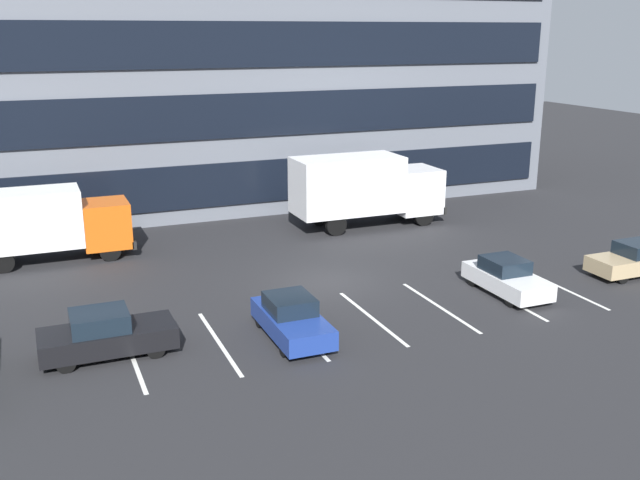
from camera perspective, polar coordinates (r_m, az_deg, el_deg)
ground_plane at (r=29.60m, az=0.48°, el=-3.28°), size 120.00×120.00×0.00m
office_building at (r=45.00m, az=-8.71°, el=14.90°), size 39.06×13.50×18.00m
lot_markings at (r=26.03m, az=4.09°, el=-6.12°), size 16.94×5.40×0.01m
box_truck_orange at (r=33.86m, az=-20.84°, el=1.37°), size 6.99×2.31×3.24m
box_truck_white at (r=37.56m, az=3.57°, el=4.20°), size 8.00×2.65×3.71m
sedan_navy at (r=24.16m, az=-2.26°, el=-6.21°), size 1.66×3.96×1.42m
sedan_white at (r=29.01m, az=14.47°, el=-2.86°), size 1.62×3.87×1.39m
sedan_black at (r=23.80m, az=-16.51°, el=-7.16°), size 4.17×1.75×1.49m
sedan_tan at (r=32.99m, az=23.56°, el=-1.41°), size 3.88×1.62×1.39m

